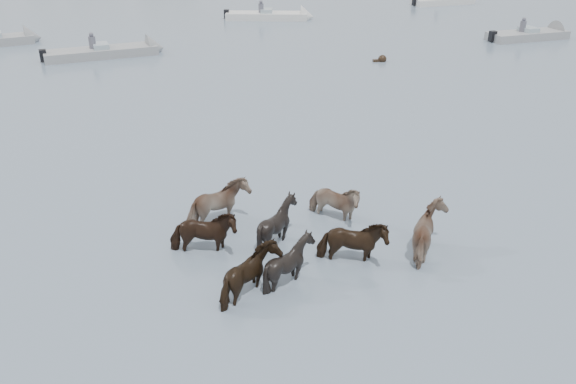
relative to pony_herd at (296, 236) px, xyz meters
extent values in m
plane|color=slate|center=(-2.00, -0.89, -0.41)|extent=(400.00, 400.00, 0.00)
imported|color=black|center=(-2.17, 0.33, 0.00)|extent=(1.69, 0.90, 1.38)
imported|color=gray|center=(-1.70, 1.69, 0.02)|extent=(1.81, 1.86, 1.43)
imported|color=black|center=(-0.37, 0.53, 0.01)|extent=(1.34, 1.21, 1.39)
imported|color=#7D6A55|center=(1.26, 1.42, -0.03)|extent=(1.68, 1.50, 1.32)
imported|color=black|center=(-1.23, -1.57, -0.01)|extent=(1.50, 1.63, 1.36)
imported|color=black|center=(-0.36, -1.16, -0.03)|extent=(1.34, 1.23, 1.33)
imported|color=black|center=(1.18, -0.65, -0.01)|extent=(1.74, 1.07, 1.37)
imported|color=gray|center=(3.16, -0.58, 0.03)|extent=(1.25, 1.45, 1.44)
sphere|color=black|center=(7.78, 17.51, -0.29)|extent=(0.44, 0.44, 0.44)
cube|color=black|center=(7.53, 17.51, -0.39)|extent=(0.50, 0.22, 0.18)
cone|color=gray|center=(-11.32, 25.69, -0.21)|extent=(1.32, 1.79, 1.60)
cube|color=gray|center=(-6.85, 20.99, -0.21)|extent=(6.07, 2.91, 0.55)
cone|color=gray|center=(-4.00, 21.67, -0.21)|extent=(1.24, 1.76, 1.60)
cube|color=#99ADB7|center=(-6.85, 20.99, 0.14)|extent=(1.04, 1.27, 0.35)
cube|color=black|center=(-9.70, 20.32, -0.06)|extent=(0.42, 0.42, 0.60)
cylinder|color=#595966|center=(-7.25, 20.99, 0.34)|extent=(0.36, 0.36, 0.70)
sphere|color=#595966|center=(-7.25, 20.99, 0.79)|extent=(0.24, 0.24, 0.24)
cube|color=silver|center=(3.45, 30.62, -0.21)|extent=(5.94, 2.73, 0.55)
cone|color=silver|center=(6.26, 30.03, -0.21)|extent=(1.21, 1.75, 1.60)
cube|color=#99ADB7|center=(3.45, 30.62, 0.14)|extent=(1.01, 1.26, 0.35)
cube|color=black|center=(0.64, 31.20, -0.06)|extent=(0.41, 0.41, 0.60)
cylinder|color=#595966|center=(3.05, 30.62, 0.34)|extent=(0.36, 0.36, 0.70)
sphere|color=#595966|center=(3.05, 30.62, 0.79)|extent=(0.24, 0.24, 0.24)
cube|color=gray|center=(18.17, 21.31, -0.21)|extent=(5.20, 2.34, 0.55)
cone|color=gray|center=(20.64, 21.69, -0.21)|extent=(1.13, 1.72, 1.60)
cube|color=#99ADB7|center=(18.17, 21.31, 0.14)|extent=(0.96, 1.23, 0.35)
cube|color=black|center=(15.69, 20.93, -0.06)|extent=(0.40, 0.40, 0.60)
cylinder|color=#595966|center=(17.77, 21.31, 0.34)|extent=(0.36, 0.36, 0.70)
sphere|color=#595966|center=(17.77, 21.31, 0.79)|extent=(0.24, 0.24, 0.24)
cube|color=silver|center=(18.47, 34.92, -0.21)|extent=(5.32, 2.43, 0.55)
cone|color=silver|center=(20.99, 35.34, -0.21)|extent=(1.15, 1.73, 1.60)
cube|color=black|center=(15.94, 34.49, -0.06)|extent=(0.40, 0.40, 0.60)
camera|label=1|loc=(-2.18, -11.71, 7.12)|focal=36.41mm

